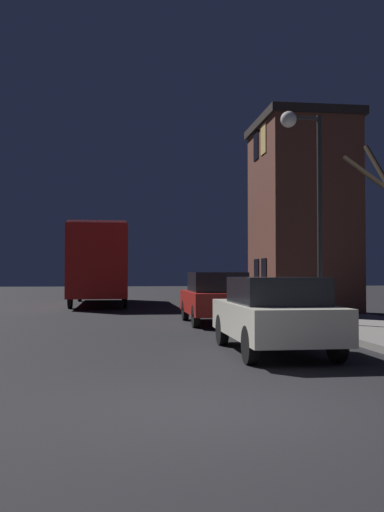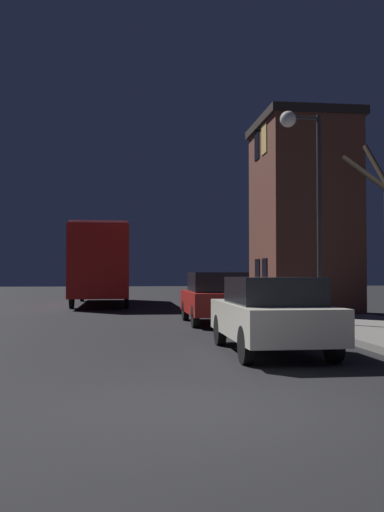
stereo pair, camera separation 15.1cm
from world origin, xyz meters
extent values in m
plane|color=black|center=(0.00, 0.00, 0.00)|extent=(120.00, 120.00, 0.00)
cube|color=brown|center=(5.67, 14.23, 3.62)|extent=(3.21, 4.13, 6.93)
cube|color=black|center=(5.67, 14.23, 7.23)|extent=(3.45, 4.37, 0.30)
cube|color=black|center=(4.05, 13.67, 1.55)|extent=(0.03, 0.70, 1.10)
cube|color=black|center=(4.05, 14.79, 1.55)|extent=(0.03, 0.70, 1.10)
cube|color=#F2D172|center=(4.05, 13.67, 6.48)|extent=(0.03, 0.70, 1.10)
cube|color=black|center=(4.05, 14.79, 6.48)|extent=(0.03, 0.70, 1.10)
cylinder|color=#28282B|center=(4.45, 8.94, 3.11)|extent=(0.14, 0.14, 5.91)
cylinder|color=#28282B|center=(4.00, 8.94, 5.96)|extent=(0.90, 0.09, 0.09)
sphere|color=white|center=(3.55, 8.94, 5.91)|extent=(0.46, 0.46, 0.46)
cylinder|color=#2D2319|center=(5.09, 6.57, 4.11)|extent=(0.35, 1.10, 1.38)
cylinder|color=#2D2319|center=(4.85, 6.69, 3.99)|extent=(0.82, 1.33, 1.16)
cube|color=red|center=(-2.10, 22.16, 2.07)|extent=(2.57, 9.89, 3.17)
cube|color=black|center=(-2.10, 22.16, 2.64)|extent=(2.59, 9.09, 1.14)
cube|color=#B2B2B2|center=(-2.10, 22.16, 3.71)|extent=(2.45, 9.39, 0.12)
cylinder|color=black|center=(-0.90, 25.37, 0.48)|extent=(0.18, 0.96, 0.96)
cylinder|color=black|center=(-3.30, 25.37, 0.48)|extent=(0.18, 0.96, 0.96)
cylinder|color=black|center=(-0.90, 18.95, 0.48)|extent=(0.18, 0.96, 0.96)
cylinder|color=black|center=(-3.30, 18.95, 0.48)|extent=(0.18, 0.96, 0.96)
cube|color=beige|center=(1.81, 4.35, 0.65)|extent=(1.74, 4.05, 0.64)
cube|color=black|center=(1.81, 4.15, 1.23)|extent=(1.53, 2.11, 0.52)
cylinder|color=black|center=(2.59, 5.67, 0.33)|extent=(0.18, 0.67, 0.67)
cylinder|color=black|center=(1.03, 5.67, 0.33)|extent=(0.18, 0.67, 0.67)
cylinder|color=black|center=(2.59, 3.03, 0.33)|extent=(0.18, 0.67, 0.67)
cylinder|color=black|center=(1.03, 3.03, 0.33)|extent=(0.18, 0.67, 0.67)
cube|color=#B21E19|center=(1.79, 10.88, 0.66)|extent=(1.79, 3.88, 0.67)
cube|color=black|center=(1.79, 10.68, 1.29)|extent=(1.58, 2.02, 0.59)
cylinder|color=black|center=(2.60, 12.14, 0.32)|extent=(0.18, 0.65, 0.65)
cylinder|color=black|center=(0.98, 12.14, 0.32)|extent=(0.18, 0.65, 0.65)
cylinder|color=black|center=(2.60, 9.62, 0.32)|extent=(0.18, 0.65, 0.65)
cylinder|color=black|center=(0.98, 9.62, 0.32)|extent=(0.18, 0.65, 0.65)
camera|label=1|loc=(-1.23, -6.56, 1.57)|focal=40.00mm
camera|label=2|loc=(-1.08, -6.58, 1.57)|focal=40.00mm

